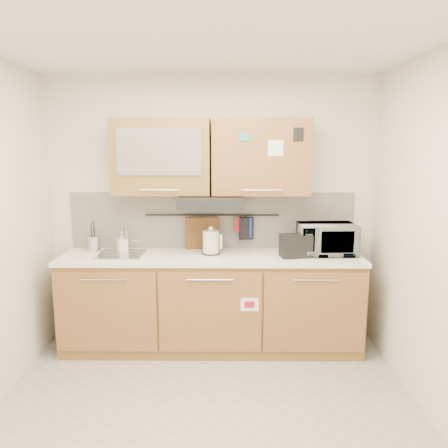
{
  "coord_description": "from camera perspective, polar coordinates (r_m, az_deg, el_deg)",
  "views": [
    {
      "loc": [
        0.15,
        -2.79,
        1.93
      ],
      "look_at": [
        0.12,
        1.05,
        1.24
      ],
      "focal_mm": 35.0,
      "sensor_mm": 36.0,
      "label": 1
    }
  ],
  "objects": [
    {
      "name": "utensil_rail",
      "position": [
        4.3,
        -1.59,
        1.18
      ],
      "size": [
        1.3,
        0.02,
        0.02
      ],
      "primitive_type": "cylinder",
      "rotation": [
        0.0,
        1.57,
        0.0
      ],
      "color": "black",
      "rests_on": "backsplash"
    },
    {
      "name": "backsplash",
      "position": [
        4.34,
        -1.57,
        0.48
      ],
      "size": [
        2.8,
        0.02,
        0.56
      ],
      "primitive_type": "cube",
      "color": "silver",
      "rests_on": "countertop"
    },
    {
      "name": "wall_back",
      "position": [
        4.34,
        -1.57,
        1.8
      ],
      "size": [
        3.2,
        0.0,
        3.2
      ],
      "primitive_type": "plane",
      "rotation": [
        1.57,
        0.0,
        0.0
      ],
      "color": "silver",
      "rests_on": "ground"
    },
    {
      "name": "soap_bottle",
      "position": [
        4.34,
        -13.15,
        -2.27
      ],
      "size": [
        0.12,
        0.12,
        0.19
      ],
      "primitive_type": "imported",
      "rotation": [
        0.0,
        0.0,
        0.56
      ],
      "color": "#999999",
      "rests_on": "countertop"
    },
    {
      "name": "range_hood",
      "position": [
        4.08,
        -1.7,
        2.96
      ],
      "size": [
        0.6,
        0.46,
        0.1
      ],
      "primitive_type": "cube",
      "color": "black",
      "rests_on": "upper_cabinets"
    },
    {
      "name": "ceiling",
      "position": [
        2.88,
        -2.86,
        23.62
      ],
      "size": [
        3.2,
        3.2,
        0.0
      ],
      "primitive_type": "plane",
      "rotation": [
        3.14,
        0.0,
        0.0
      ],
      "color": "white",
      "rests_on": "wall_back"
    },
    {
      "name": "oven_mitt",
      "position": [
        4.3,
        2.8,
        -0.44
      ],
      "size": [
        0.12,
        0.04,
        0.2
      ],
      "primitive_type": "cube",
      "rotation": [
        0.0,
        0.0,
        0.05
      ],
      "color": "navy",
      "rests_on": "utensil_rail"
    },
    {
      "name": "floor",
      "position": [
        3.4,
        -2.43,
        -24.47
      ],
      "size": [
        3.2,
        3.2,
        0.0
      ],
      "primitive_type": "plane",
      "color": "#9E9993",
      "rests_on": "ground"
    },
    {
      "name": "sink",
      "position": [
        4.24,
        -13.24,
        -3.83
      ],
      "size": [
        0.42,
        0.4,
        0.26
      ],
      "color": "silver",
      "rests_on": "countertop"
    },
    {
      "name": "base_cabinet",
      "position": [
        4.27,
        -1.66,
        -10.78
      ],
      "size": [
        2.8,
        0.64,
        0.88
      ],
      "color": "olive",
      "rests_on": "floor"
    },
    {
      "name": "countertop",
      "position": [
        4.12,
        -1.69,
        -4.34
      ],
      "size": [
        2.82,
        0.62,
        0.04
      ],
      "primitive_type": "cube",
      "color": "white",
      "rests_on": "base_cabinet"
    },
    {
      "name": "upper_cabinets",
      "position": [
        4.12,
        -1.76,
        8.77
      ],
      "size": [
        1.82,
        0.37,
        0.7
      ],
      "color": "olive",
      "rests_on": "wall_back"
    },
    {
      "name": "utensil_crock",
      "position": [
        4.42,
        -16.61,
        -2.43
      ],
      "size": [
        0.13,
        0.13,
        0.3
      ],
      "rotation": [
        0.0,
        0.0,
        0.1
      ],
      "color": "#BABBBF",
      "rests_on": "countertop"
    },
    {
      "name": "cutting_board",
      "position": [
        4.33,
        -2.85,
        -1.8
      ],
      "size": [
        0.33,
        0.05,
        0.41
      ],
      "primitive_type": "cube",
      "rotation": [
        0.0,
        0.0,
        0.07
      ],
      "color": "brown",
      "rests_on": "utensil_rail"
    },
    {
      "name": "toaster",
      "position": [
        4.07,
        9.35,
        -2.79
      ],
      "size": [
        0.3,
        0.21,
        0.21
      ],
      "rotation": [
        0.0,
        0.0,
        0.14
      ],
      "color": "black",
      "rests_on": "countertop"
    },
    {
      "name": "microwave",
      "position": [
        4.23,
        13.25,
        -1.93
      ],
      "size": [
        0.54,
        0.38,
        0.29
      ],
      "primitive_type": "imported",
      "rotation": [
        0.0,
        0.0,
        0.04
      ],
      "color": "#999999",
      "rests_on": "countertop"
    },
    {
      "name": "dark_pouch",
      "position": [
        4.31,
        2.92,
        -0.57
      ],
      "size": [
        0.15,
        0.07,
        0.22
      ],
      "primitive_type": "cube",
      "rotation": [
        0.0,
        0.0,
        0.23
      ],
      "color": "black",
      "rests_on": "utensil_rail"
    },
    {
      "name": "pot_holder",
      "position": [
        4.3,
        2.19,
        -0.09
      ],
      "size": [
        0.12,
        0.03,
        0.15
      ],
      "primitive_type": "cube",
      "rotation": [
        0.0,
        0.0,
        0.08
      ],
      "color": "red",
      "rests_on": "utensil_rail"
    },
    {
      "name": "kettle",
      "position": [
        4.13,
        -1.7,
        -2.47
      ],
      "size": [
        0.19,
        0.17,
        0.27
      ],
      "rotation": [
        0.0,
        0.0,
        -0.09
      ],
      "color": "white",
      "rests_on": "countertop"
    }
  ]
}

